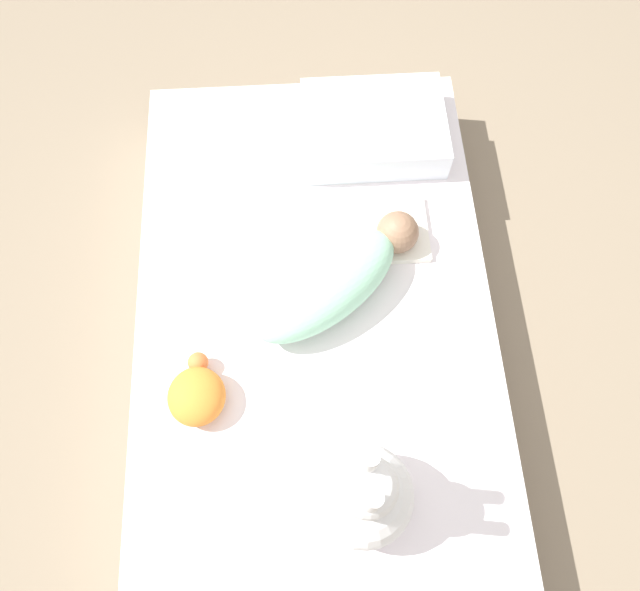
# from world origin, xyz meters

# --- Properties ---
(ground_plane) EXTENTS (12.00, 12.00, 0.00)m
(ground_plane) POSITION_xyz_m (0.00, 0.00, 0.00)
(ground_plane) COLOR #7A6B56
(bed_mattress) EXTENTS (1.48, 0.91, 0.19)m
(bed_mattress) POSITION_xyz_m (0.00, 0.00, 0.09)
(bed_mattress) COLOR white
(bed_mattress) RESTS_ON ground_plane
(burp_cloth) EXTENTS (0.20, 0.15, 0.02)m
(burp_cloth) POSITION_xyz_m (0.22, -0.24, 0.20)
(burp_cloth) COLOR white
(burp_cloth) RESTS_ON bed_mattress
(swaddled_baby) EXTENTS (0.40, 0.48, 0.14)m
(swaddled_baby) POSITION_xyz_m (0.05, -0.05, 0.26)
(swaddled_baby) COLOR #99D6B2
(swaddled_baby) RESTS_ON bed_mattress
(pillow) EXTENTS (0.30, 0.40, 0.10)m
(pillow) POSITION_xyz_m (0.52, -0.19, 0.24)
(pillow) COLOR white
(pillow) RESTS_ON bed_mattress
(bunny_plush) EXTENTS (0.22, 0.22, 0.40)m
(bunny_plush) POSITION_xyz_m (-0.47, -0.08, 0.32)
(bunny_plush) COLOR white
(bunny_plush) RESTS_ON bed_mattress
(turtle_plush) EXTENTS (0.18, 0.14, 0.09)m
(turtle_plush) POSITION_xyz_m (-0.21, 0.29, 0.23)
(turtle_plush) COLOR orange
(turtle_plush) RESTS_ON bed_mattress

